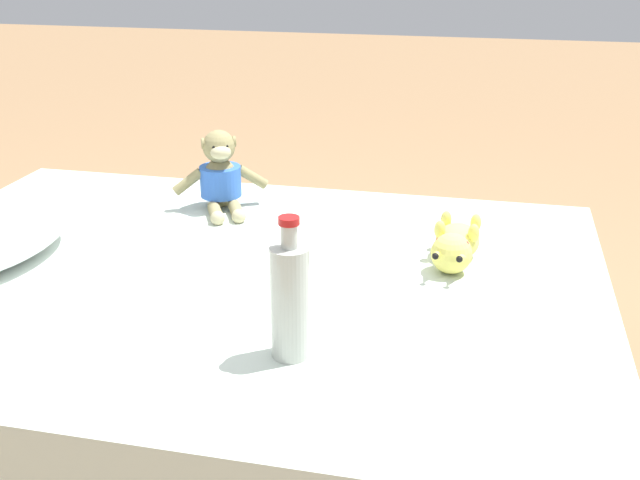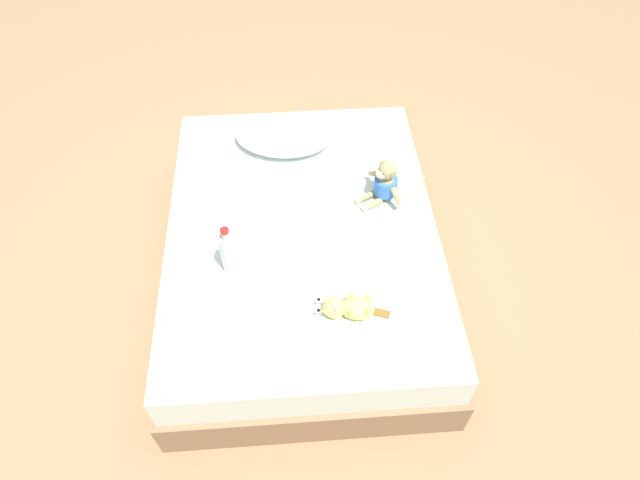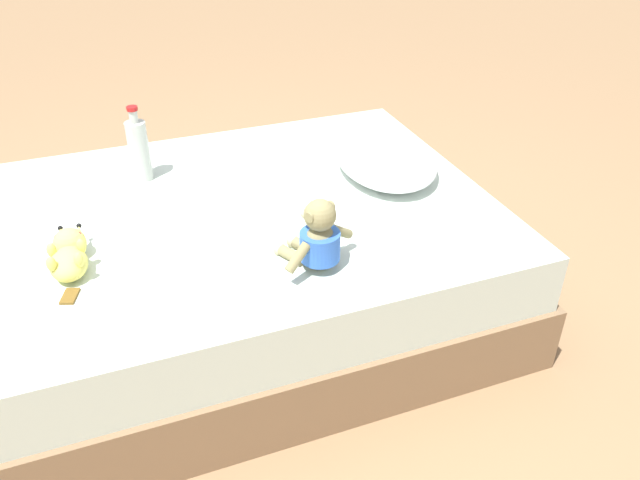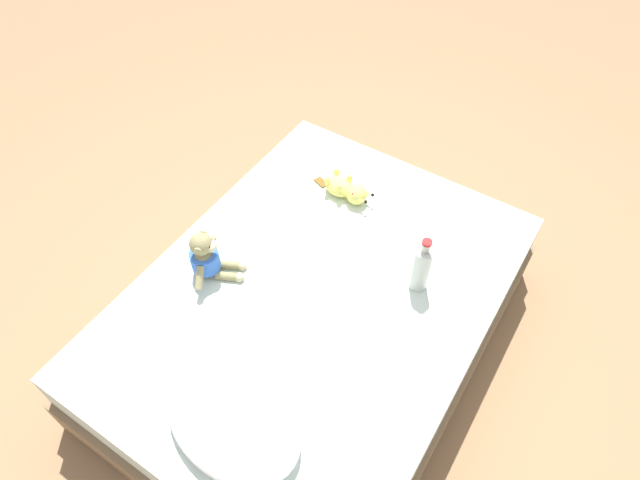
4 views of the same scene
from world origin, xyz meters
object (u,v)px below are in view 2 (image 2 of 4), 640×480
plush_yellow_creature (348,308)px  pillow (283,135)px  bed (303,252)px  glass_bottle (229,253)px  plush_monkey (384,184)px

plush_yellow_creature → pillow: bearing=102.0°
bed → plush_yellow_creature: plush_yellow_creature is taller
plush_yellow_creature → glass_bottle: 0.60m
glass_bottle → plush_monkey: bearing=28.2°
pillow → bed: bearing=-83.4°
bed → pillow: size_ratio=3.14×
bed → plush_monkey: 0.57m
pillow → plush_yellow_creature: size_ratio=1.81×
pillow → plush_monkey: (0.51, -0.47, 0.04)m
pillow → plush_yellow_creature: (0.25, -1.18, -0.01)m
pillow → glass_bottle: 0.93m
plush_yellow_creature → plush_monkey: bearing=69.8°
bed → glass_bottle: size_ratio=6.50×
plush_monkey → plush_yellow_creature: bearing=-110.2°
pillow → plush_yellow_creature: bearing=-78.0°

